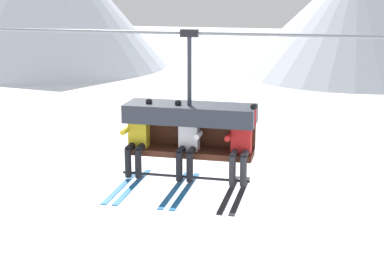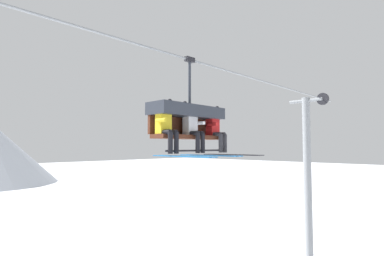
% 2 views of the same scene
% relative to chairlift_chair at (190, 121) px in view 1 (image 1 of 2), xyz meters
% --- Properties ---
extents(mountain_peak_east, '(21.88, 21.88, 10.55)m').
position_rel_chairlift_chair_xyz_m(mountain_peak_east, '(4.42, 48.37, -1.04)').
color(mountain_peak_east, silver).
rests_on(mountain_peak_east, ground_plane).
extents(lift_cable, '(20.26, 0.05, 0.05)m').
position_rel_chairlift_chair_xyz_m(lift_cable, '(-0.35, -0.07, 1.46)').
color(lift_cable, gray).
extents(chairlift_chair, '(2.17, 0.74, 2.38)m').
position_rel_chairlift_chair_xyz_m(chairlift_chair, '(0.00, 0.00, 0.00)').
color(chairlift_chair, '#512819').
extents(skier_yellow, '(0.48, 1.70, 1.34)m').
position_rel_chairlift_chair_xyz_m(skier_yellow, '(-0.87, -0.21, -0.27)').
color(skier_yellow, yellow).
extents(skier_white, '(0.48, 1.70, 1.34)m').
position_rel_chairlift_chair_xyz_m(skier_white, '(-0.00, -0.21, -0.27)').
color(skier_white, silver).
extents(skier_red, '(0.48, 1.70, 1.34)m').
position_rel_chairlift_chair_xyz_m(skier_red, '(0.88, -0.21, -0.27)').
color(skier_red, red).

